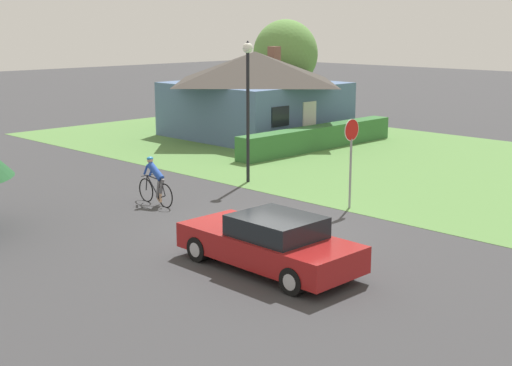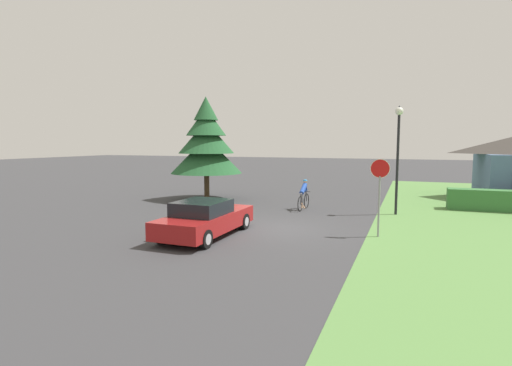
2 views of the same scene
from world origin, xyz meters
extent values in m
plane|color=#38383A|center=(0.00, 0.00, 0.00)|extent=(140.00, 140.00, 0.00)
cube|color=maroon|center=(-1.92, -1.99, 0.53)|extent=(1.87, 4.51, 0.60)
cube|color=black|center=(-1.92, -2.25, 1.07)|extent=(1.62, 1.91, 0.47)
cylinder|color=black|center=(-2.69, -0.46, 0.30)|extent=(0.29, 0.61, 0.61)
cylinder|color=#ADADB2|center=(-2.69, -0.46, 0.30)|extent=(0.31, 0.36, 0.35)
cylinder|color=black|center=(-1.10, -0.48, 0.30)|extent=(0.29, 0.61, 0.61)
cylinder|color=#ADADB2|center=(-1.10, -0.48, 0.30)|extent=(0.31, 0.36, 0.35)
cylinder|color=black|center=(-2.73, -3.51, 0.30)|extent=(0.29, 0.61, 0.61)
cylinder|color=#ADADB2|center=(-2.73, -3.51, 0.30)|extent=(0.31, 0.36, 0.35)
cylinder|color=black|center=(-1.14, -3.53, 0.30)|extent=(0.29, 0.61, 0.61)
cylinder|color=#ADADB2|center=(-1.14, -3.53, 0.30)|extent=(0.31, 0.36, 0.35)
torus|color=black|center=(-0.08, 4.16, 0.37)|extent=(0.08, 0.77, 0.77)
torus|color=black|center=(-0.02, 5.20, 0.37)|extent=(0.08, 0.77, 0.77)
cylinder|color=black|center=(-0.06, 4.42, 0.53)|extent=(0.04, 0.18, 0.59)
cylinder|color=black|center=(-0.04, 4.81, 0.55)|extent=(0.07, 0.65, 0.65)
cylinder|color=black|center=(-0.05, 4.73, 0.84)|extent=(0.07, 0.77, 0.08)
cylinder|color=black|center=(-0.07, 4.33, 0.30)|extent=(0.05, 0.35, 0.16)
cylinder|color=black|center=(-0.07, 4.26, 0.59)|extent=(0.04, 0.22, 0.46)
cylinder|color=black|center=(-0.03, 5.16, 0.62)|extent=(0.04, 0.12, 0.50)
cylinder|color=black|center=(-0.03, 5.12, 0.86)|extent=(0.44, 0.05, 0.02)
ellipsoid|color=black|center=(-0.07, 4.35, 0.84)|extent=(0.09, 0.20, 0.05)
cylinder|color=slate|center=(-0.06, 4.34, 0.65)|extent=(0.12, 0.26, 0.49)
cylinder|color=slate|center=(-0.06, 4.50, 0.57)|extent=(0.12, 0.26, 0.64)
cylinder|color=tan|center=(-0.06, 4.41, 0.27)|extent=(0.08, 0.08, 0.30)
cylinder|color=tan|center=(-0.01, 4.57, 0.17)|extent=(0.17, 0.08, 0.21)
cylinder|color=#264CB2|center=(-0.05, 4.64, 1.06)|extent=(0.25, 0.71, 0.55)
cylinder|color=#264CB2|center=(-0.03, 4.88, 1.04)|extent=(0.08, 0.26, 0.36)
cylinder|color=#264CB2|center=(-0.03, 5.16, 1.04)|extent=(0.08, 0.26, 0.36)
sphere|color=tan|center=(-0.04, 4.93, 1.38)|extent=(0.19, 0.19, 0.19)
ellipsoid|color=#267FBF|center=(-0.04, 4.93, 1.43)|extent=(0.22, 0.18, 0.12)
cylinder|color=gray|center=(3.85, 0.06, 1.08)|extent=(0.07, 0.07, 2.16)
cylinder|color=red|center=(3.85, 0.06, 2.43)|extent=(0.63, 0.03, 0.63)
cylinder|color=silver|center=(3.85, 0.06, 2.43)|extent=(0.67, 0.02, 0.67)
cylinder|color=black|center=(4.28, 4.92, 2.29)|extent=(0.12, 0.12, 4.58)
sphere|color=white|center=(4.28, 4.92, 4.74)|extent=(0.36, 0.36, 0.36)
cone|color=black|center=(4.28, 4.92, 4.92)|extent=(0.22, 0.22, 0.14)
cylinder|color=#4C3823|center=(-6.22, 6.13, 0.78)|extent=(0.30, 0.30, 1.55)
cone|color=#23562D|center=(-6.22, 6.13, 2.60)|extent=(4.12, 4.12, 2.10)
cone|color=#23562D|center=(-6.22, 6.13, 3.63)|extent=(3.21, 3.21, 1.85)
cone|color=#23562D|center=(-6.22, 6.13, 4.53)|extent=(2.30, 2.30, 1.60)
cone|color=#23562D|center=(-6.22, 6.13, 5.28)|extent=(1.40, 1.40, 1.35)
camera|label=1|loc=(-13.28, -12.82, 5.53)|focal=50.00mm
camera|label=2|loc=(4.82, -14.42, 3.34)|focal=28.00mm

